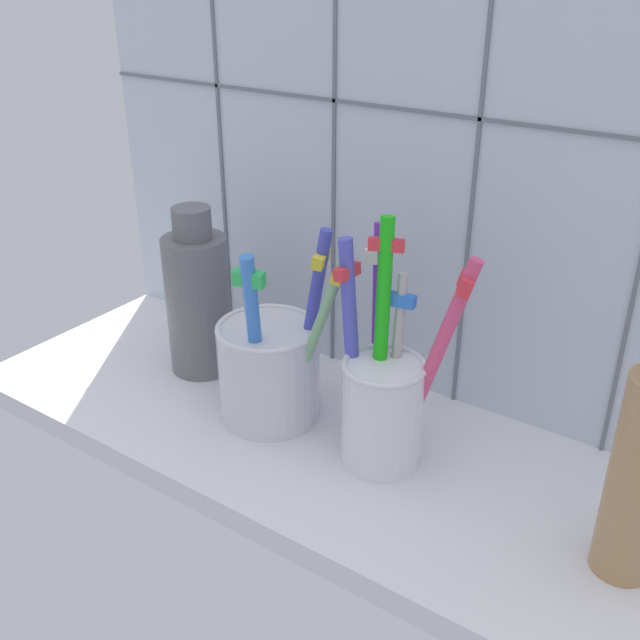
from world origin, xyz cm
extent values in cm
cube|color=silver|center=(0.00, 0.00, 1.00)|extent=(64.00, 22.00, 2.00)
cube|color=silver|center=(0.00, 12.00, 22.50)|extent=(64.00, 2.00, 45.00)
cube|color=slate|center=(-19.20, 10.90, 22.50)|extent=(0.30, 0.20, 45.00)
cube|color=slate|center=(-6.40, 10.90, 22.50)|extent=(0.30, 0.20, 45.00)
cube|color=slate|center=(6.40, 10.90, 22.50)|extent=(0.30, 0.20, 45.00)
cube|color=slate|center=(0.00, 10.90, 26.26)|extent=(64.00, 0.20, 0.30)
cylinder|color=silver|center=(-5.41, -0.40, 6.11)|extent=(8.36, 8.36, 8.23)
torus|color=silver|center=(-5.41, -0.40, 10.23)|extent=(8.45, 8.45, 0.50)
cylinder|color=#397ADD|center=(-4.91, -2.13, 9.97)|extent=(1.79, 3.02, 15.26)
cube|color=green|center=(-4.75, -2.73, 15.69)|extent=(2.57, 1.58, 1.27)
cylinder|color=#7CB37B|center=(-1.12, 0.49, 10.01)|extent=(6.10, 2.30, 15.47)
cube|color=yellow|center=(0.84, 1.00, 16.05)|extent=(1.59, 2.22, 1.15)
cylinder|color=#4449C4|center=(-2.61, 2.00, 10.52)|extent=(3.76, 2.15, 16.40)
cube|color=yellow|center=(-1.77, 2.30, 16.26)|extent=(1.77, 2.72, 1.11)
cylinder|color=white|center=(5.41, -0.40, 6.17)|extent=(6.15, 6.15, 8.35)
torus|color=silver|center=(5.41, -0.40, 10.35)|extent=(6.34, 6.34, 0.50)
cylinder|color=#E04574|center=(8.60, 1.15, 10.77)|extent=(5.71, 3.29, 17.03)
cube|color=#E5333F|center=(10.25, 1.88, 17.38)|extent=(1.95, 2.54, 1.37)
cylinder|color=#B4AFB0|center=(5.47, 1.59, 9.60)|extent=(1.05, 2.30, 14.48)
cube|color=blue|center=(5.41, 2.08, 14.79)|extent=(2.18, 1.24, 1.00)
cylinder|color=#4A4FC7|center=(2.57, -0.29, 10.88)|extent=(2.66, 1.28, 17.05)
cube|color=#E5333F|center=(2.06, -0.24, 16.94)|extent=(1.07, 2.28, 0.96)
cylinder|color=purple|center=(3.35, 2.39, 11.02)|extent=(2.80, 3.49, 17.38)
cube|color=white|center=(2.79, 3.19, 17.19)|extent=(2.23, 1.92, 1.20)
cylinder|color=#1AC616|center=(4.51, 0.95, 11.67)|extent=(2.09, 3.14, 18.65)
cube|color=#E5333F|center=(4.25, 1.61, 18.92)|extent=(2.61, 1.60, 0.98)
cylinder|color=slate|center=(-15.56, 2.68, 8.43)|extent=(5.80, 5.80, 12.87)
cylinder|color=slate|center=(-15.56, 2.68, 16.26)|extent=(3.42, 3.42, 2.77)
cylinder|color=tan|center=(23.71, -0.98, 9.03)|extent=(3.76, 3.76, 14.06)
camera|label=1|loc=(28.06, -40.91, 37.56)|focal=41.65mm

